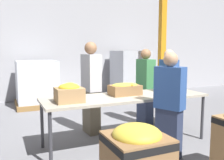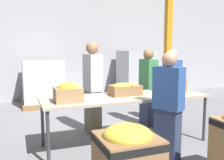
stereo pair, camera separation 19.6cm
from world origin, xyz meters
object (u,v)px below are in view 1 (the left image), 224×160
object	(u,v)px
volunteer_2	(168,87)
pallet_stack_1	(130,75)
volunteer_3	(91,88)
support_pillar	(162,33)
banana_box_2	(169,83)
sorting_table	(126,99)
volunteer_0	(145,87)
volunteer_1	(169,106)
banana_box_0	(69,93)
pallet_stack_0	(37,84)
banana_box_1	(125,89)

from	to	relation	value
volunteer_2	pallet_stack_1	size ratio (longest dim) A/B	1.03
volunteer_3	support_pillar	world-z (taller)	support_pillar
banana_box_2	pallet_stack_1	distance (m)	3.63
sorting_table	support_pillar	xyz separation A→B (m)	(2.31, 2.31, 1.25)
volunteer_0	support_pillar	size ratio (longest dim) A/B	0.39
volunteer_1	support_pillar	world-z (taller)	support_pillar
volunteer_0	banana_box_2	bearing A→B (deg)	5.62
banana_box_0	volunteer_0	world-z (taller)	volunteer_0
pallet_stack_0	pallet_stack_1	world-z (taller)	pallet_stack_1
volunteer_0	pallet_stack_1	world-z (taller)	volunteer_0
volunteer_1	volunteer_0	bearing A→B (deg)	-44.80
banana_box_1	volunteer_2	size ratio (longest dim) A/B	0.32
banana_box_2	volunteer_0	world-z (taller)	volunteer_0
volunteer_3	volunteer_2	bearing A→B (deg)	83.49
banana_box_2	volunteer_3	bearing A→B (deg)	152.78
banana_box_1	pallet_stack_1	xyz separation A→B (m)	(1.96, 3.47, -0.16)
banana_box_0	banana_box_2	world-z (taller)	banana_box_2
sorting_table	volunteer_3	size ratio (longest dim) A/B	1.60
volunteer_2	banana_box_0	bearing A→B (deg)	-70.32
banana_box_2	volunteer_1	bearing A→B (deg)	-126.67
banana_box_2	volunteer_2	xyz separation A→B (m)	(0.41, 0.58, -0.18)
banana_box_2	pallet_stack_0	bearing A→B (deg)	119.22
volunteer_3	support_pillar	xyz separation A→B (m)	(2.66, 1.57, 1.16)
banana_box_0	pallet_stack_1	world-z (taller)	pallet_stack_1
support_pillar	sorting_table	bearing A→B (deg)	-135.04
sorting_table	banana_box_1	distance (m)	0.17
banana_box_0	support_pillar	bearing A→B (deg)	36.24
banana_box_2	volunteer_2	world-z (taller)	volunteer_2
volunteer_1	banana_box_2	bearing A→B (deg)	-62.13
volunteer_1	volunteer_2	xyz separation A→B (m)	(1.02, 1.40, 0.02)
sorting_table	banana_box_2	distance (m)	0.95
volunteer_2	volunteer_1	bearing A→B (deg)	-34.69
pallet_stack_1	pallet_stack_0	bearing A→B (deg)	-178.46
banana_box_0	pallet_stack_1	distance (m)	4.69
volunteer_1	pallet_stack_1	distance (m)	4.60
volunteer_0	volunteer_2	bearing A→B (deg)	75.41
banana_box_0	volunteer_1	xyz separation A→B (m)	(1.28, -0.64, -0.18)
sorting_table	volunteer_0	xyz separation A→B (m)	(0.85, 0.78, 0.03)
volunteer_2	volunteer_3	xyz separation A→B (m)	(-1.68, 0.07, 0.07)
volunteer_3	pallet_stack_1	xyz separation A→B (m)	(2.33, 2.81, -0.10)
volunteer_0	volunteer_1	world-z (taller)	volunteer_0
pallet_stack_0	volunteer_0	bearing A→B (deg)	-55.89
banana_box_0	pallet_stack_0	xyz separation A→B (m)	(-0.00, 3.57, -0.33)
pallet_stack_0	sorting_table	bearing A→B (deg)	-74.32
volunteer_2	support_pillar	xyz separation A→B (m)	(0.98, 1.65, 1.23)
volunteer_2	pallet_stack_0	distance (m)	3.64
sorting_table	volunteer_0	distance (m)	1.15
volunteer_1	pallet_stack_0	world-z (taller)	volunteer_1
sorting_table	banana_box_0	distance (m)	0.99
volunteer_0	pallet_stack_0	bearing A→B (deg)	-146.44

